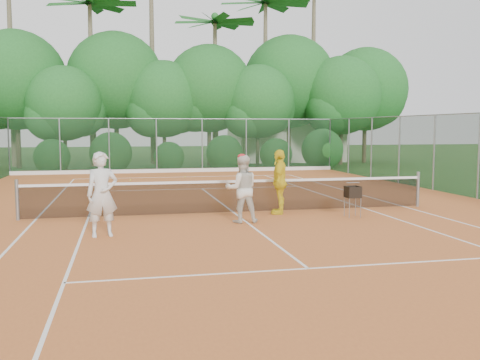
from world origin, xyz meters
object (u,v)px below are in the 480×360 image
player_white (102,194)px  player_center_grp (242,189)px  player_yellow (280,182)px  ball_hopper (353,193)px

player_white → player_center_grp: size_ratio=1.07×
player_yellow → ball_hopper: player_yellow is taller
player_white → player_yellow: size_ratio=1.04×
player_center_grp → player_yellow: bearing=40.1°
player_white → ball_hopper: bearing=0.3°
player_white → player_center_grp: 3.67m
player_white → player_center_grp: player_white is taller
ball_hopper → player_white: bearing=169.1°
ball_hopper → player_yellow: bearing=130.3°
player_center_grp → player_yellow: 1.80m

